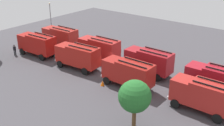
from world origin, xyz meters
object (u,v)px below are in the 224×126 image
Objects in this scene: fire_truck_2 at (99,48)px; firefighter_0 at (75,41)px; fire_truck_0 at (215,79)px; firefighter_1 at (15,49)px; lamppost at (51,17)px; firefighter_3 at (120,52)px; fire_truck_4 at (203,94)px; traffic_cone_0 at (102,83)px; fire_truck_7 at (37,44)px; firefighter_2 at (69,37)px; fire_truck_6 at (78,55)px; traffic_cone_1 at (175,78)px; tree_0 at (135,97)px; fire_truck_5 at (128,72)px; fire_truck_1 at (149,61)px; fire_truck_3 at (60,36)px.

fire_truck_2 is 8.68m from firefighter_0.
firefighter_1 is (31.64, 7.35, -1.11)m from fire_truck_0.
firefighter_3 is at bearing 177.39° from lamppost.
fire_truck_4 is at bearing 150.83° from firefighter_3.
fire_truck_2 is at bearing -46.95° from traffic_cone_0.
fire_truck_7 is 11.20m from lamppost.
firefighter_2 is 19.62m from traffic_cone_0.
fire_truck_6 reaches higher than traffic_cone_1.
tree_0 reaches higher than firefighter_3.
lamppost is at bearing -13.23° from fire_truck_4.
fire_truck_5 is 22.14m from firefighter_1.
fire_truck_2 is 4.17× the size of firefighter_2.
fire_truck_5 is 4.51× the size of firefighter_0.
traffic_cone_0 is at bearing 158.14° from fire_truck_6.
fire_truck_4 is (-19.02, 4.49, 0.00)m from fire_truck_2.
fire_truck_6 is 18.14m from lamppost.
fire_truck_4 reaches higher than traffic_cone_1.
traffic_cone_1 is (-23.75, 2.29, -0.69)m from firefighter_2.
fire_truck_0 is at bearing 179.65° from fire_truck_1.
firefighter_0 reaches higher than traffic_cone_1.
firefighter_0 is 10.93m from firefighter_1.
firefighter_0 is at bearing -32.02° from tree_0.
fire_truck_0 is at bearing 173.81° from lamppost.
firefighter_0 is at bearing -14.50° from fire_truck_4.
firefighter_3 is at bearing -148.86° from fire_truck_7.
fire_truck_2 is 1.00× the size of fire_truck_5.
fire_truck_7 is 4.18m from firefighter_1.
fire_truck_3 is at bearing -0.25° from fire_truck_0.
firefighter_1 is 1.06× the size of firefighter_3.
traffic_cone_0 is 10.41m from traffic_cone_1.
fire_truck_4 is at bearing 169.04° from fire_truck_3.
fire_truck_1 is 1.00× the size of fire_truck_2.
firefighter_1 is 10.89m from firefighter_2.
fire_truck_0 is 28.79m from fire_truck_7.
tree_0 is (-27.48, 4.37, 2.49)m from firefighter_1.
fire_truck_1 is 4.50× the size of firefighter_0.
firefighter_1 reaches higher than firefighter_3.
fire_truck_1 is 13.12m from tree_0.
fire_truck_5 is (-9.07, 4.79, 0.00)m from fire_truck_2.
fire_truck_1 is 23.30m from firefighter_1.
fire_truck_1 and fire_truck_3 have the same top height.
fire_truck_7 is at bearing 80.16° from firefighter_2.
firefighter_2 is (10.30, -8.01, -1.18)m from fire_truck_6.
firefighter_1 is at bearing 31.75° from fire_truck_7.
lamppost reaches higher than fire_truck_5.
firefighter_0 is at bearing -97.38° from firefighter_1.
firefighter_1 reaches higher than firefighter_0.
lamppost reaches higher than firefighter_0.
fire_truck_0 and fire_truck_3 have the same top height.
fire_truck_1 is 3.94× the size of firefighter_1.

